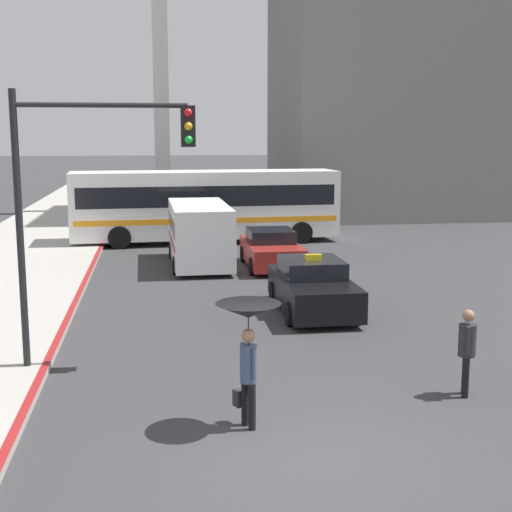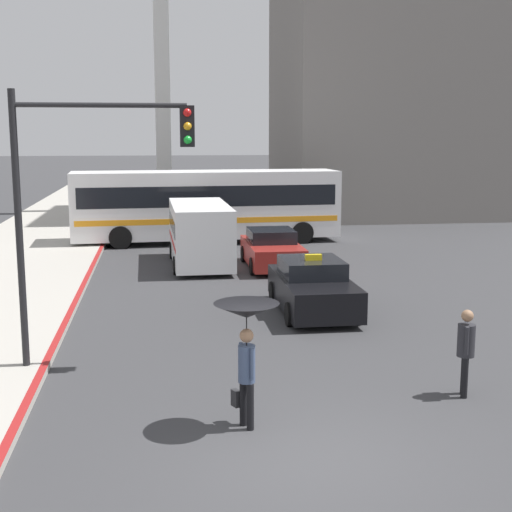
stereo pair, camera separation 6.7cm
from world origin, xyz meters
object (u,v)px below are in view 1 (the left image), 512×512
at_px(sedan_red, 271,250).
at_px(pedestrian_with_umbrella, 248,326).
at_px(ambulance_van, 199,231).
at_px(traffic_light, 90,178).
at_px(taxi, 313,288).
at_px(monument_cross, 159,17).
at_px(pedestrian_man, 467,345).
at_px(city_bus, 205,203).

xyz_separation_m(sedan_red, pedestrian_with_umbrella, (-2.65, -13.93, 1.07)).
distance_m(sedan_red, ambulance_van, 2.70).
distance_m(ambulance_van, traffic_light, 11.99).
distance_m(taxi, monument_cross, 28.02).
bearing_deg(taxi, pedestrian_with_umbrella, 69.81).
height_order(taxi, pedestrian_man, pedestrian_man).
bearing_deg(ambulance_van, pedestrian_man, 105.07).
relative_size(sedan_red, monument_cross, 0.20).
bearing_deg(traffic_light, monument_cross, 86.66).
xyz_separation_m(ambulance_van, traffic_light, (-2.80, -11.35, 2.64)).
bearing_deg(pedestrian_with_umbrella, traffic_light, 14.35).
height_order(pedestrian_with_umbrella, monument_cross, monument_cross).
bearing_deg(traffic_light, sedan_red, 63.39).
distance_m(ambulance_van, monument_cross, 20.98).
distance_m(city_bus, traffic_light, 17.43).
bearing_deg(city_bus, monument_cross, -175.47).
xyz_separation_m(sedan_red, city_bus, (-1.90, 6.34, 1.11)).
relative_size(sedan_red, pedestrian_man, 2.54).
relative_size(sedan_red, ambulance_van, 0.76).
bearing_deg(monument_cross, pedestrian_with_umbrella, -88.36).
distance_m(traffic_light, monument_cross, 30.63).
xyz_separation_m(sedan_red, monument_cross, (-3.59, 19.01, 10.86)).
xyz_separation_m(ambulance_van, pedestrian_with_umbrella, (-0.13, -14.67, 0.46)).
height_order(city_bus, traffic_light, traffic_light).
height_order(city_bus, pedestrian_man, city_bus).
height_order(ambulance_van, pedestrian_with_umbrella, ambulance_van).
bearing_deg(pedestrian_with_umbrella, pedestrian_man, -102.46).
bearing_deg(city_bus, pedestrian_man, 6.77).
distance_m(pedestrian_man, traffic_light, 7.79).
bearing_deg(taxi, sedan_red, -89.53).
relative_size(ambulance_van, city_bus, 0.46).
distance_m(city_bus, pedestrian_man, 19.71).
relative_size(pedestrian_with_umbrella, pedestrian_man, 1.29).
xyz_separation_m(taxi, sedan_red, (-0.05, 6.58, -0.03)).
relative_size(ambulance_van, traffic_light, 0.96).
xyz_separation_m(traffic_light, monument_cross, (1.73, 29.62, 7.61)).
xyz_separation_m(pedestrian_with_umbrella, traffic_light, (-2.67, 3.32, 2.18)).
relative_size(taxi, ambulance_van, 0.77).
relative_size(pedestrian_man, traffic_light, 0.29).
xyz_separation_m(taxi, city_bus, (-1.95, 12.92, 1.08)).
bearing_deg(ambulance_van, sedan_red, 162.61).
height_order(ambulance_van, traffic_light, traffic_light).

